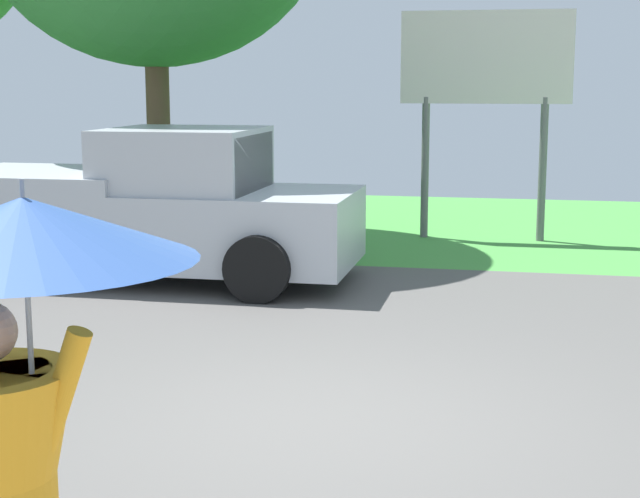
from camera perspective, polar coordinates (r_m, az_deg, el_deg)
The scene contains 4 objects.
ground_plane at distance 9.99m, azimuth 3.59°, elevation -4.67°, with size 40.00×22.00×0.20m.
monk_pedestrian at distance 3.69m, azimuth -17.98°, elevation -10.86°, with size 1.19×1.19×2.13m.
pickup_truck at distance 12.26m, azimuth -10.00°, elevation 2.30°, with size 5.20×2.28×1.88m.
roadside_billboard at distance 15.25m, azimuth 9.71°, elevation 10.09°, with size 2.60×0.12×3.50m.
Camera 1 is at (1.34, -6.63, 2.46)m, focal length 54.53 mm.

